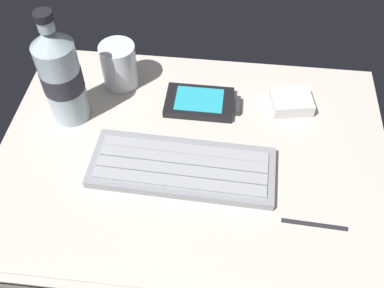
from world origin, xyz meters
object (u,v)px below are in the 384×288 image
(keyboard, at_px, (182,167))
(handheld_device, at_px, (203,103))
(charger_block, at_px, (291,102))
(stylus_pen, at_px, (315,224))
(juice_cup, at_px, (119,67))
(water_bottle, at_px, (61,75))

(keyboard, height_order, handheld_device, keyboard)
(charger_block, xyz_separation_m, stylus_pen, (0.03, -0.23, -0.01))
(juice_cup, xyz_separation_m, charger_block, (0.31, -0.03, -0.03))
(keyboard, distance_m, stylus_pen, 0.22)
(charger_block, bearing_deg, juice_cup, 174.94)
(juice_cup, distance_m, stylus_pen, 0.43)
(keyboard, height_order, juice_cup, juice_cup)
(handheld_device, relative_size, charger_block, 1.83)
(handheld_device, bearing_deg, keyboard, -97.32)
(charger_block, distance_m, stylus_pen, 0.24)
(juice_cup, relative_size, charger_block, 1.21)
(charger_block, bearing_deg, stylus_pen, -83.19)
(stylus_pen, bearing_deg, keyboard, 162.10)
(keyboard, xyz_separation_m, juice_cup, (-0.14, 0.19, 0.03))
(keyboard, height_order, charger_block, charger_block)
(water_bottle, bearing_deg, charger_block, 8.83)
(handheld_device, height_order, juice_cup, juice_cup)
(keyboard, bearing_deg, water_bottle, 154.27)
(stylus_pen, bearing_deg, juice_cup, 144.87)
(charger_block, bearing_deg, water_bottle, -171.17)
(water_bottle, distance_m, stylus_pen, 0.45)
(keyboard, relative_size, juice_cup, 3.45)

